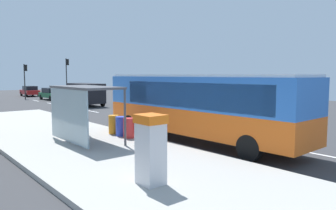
{
  "coord_description": "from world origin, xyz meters",
  "views": [
    {
      "loc": [
        -12.49,
        -11.39,
        3.2
      ],
      "look_at": [
        -1.0,
        2.28,
        1.5
      ],
      "focal_mm": 34.21,
      "sensor_mm": 36.0,
      "label": 1
    }
  ],
  "objects": [
    {
      "name": "ground_plane",
      "position": [
        0.0,
        14.0,
        -0.02
      ],
      "size": [
        56.0,
        92.0,
        0.04
      ],
      "primitive_type": "cube",
      "color": "#38383A"
    },
    {
      "name": "sidewalk_platform",
      "position": [
        -6.4,
        2.0,
        0.09
      ],
      "size": [
        6.2,
        30.0,
        0.18
      ],
      "primitive_type": "cube",
      "color": "#ADAAA3",
      "rests_on": "ground"
    },
    {
      "name": "lane_stripe_seg_0",
      "position": [
        0.25,
        -6.0,
        0.01
      ],
      "size": [
        0.16,
        2.2,
        0.01
      ],
      "primitive_type": "cube",
      "color": "silver",
      "rests_on": "ground"
    },
    {
      "name": "lane_stripe_seg_1",
      "position": [
        0.25,
        -1.0,
        0.01
      ],
      "size": [
        0.16,
        2.2,
        0.01
      ],
      "primitive_type": "cube",
      "color": "silver",
      "rests_on": "ground"
    },
    {
      "name": "lane_stripe_seg_2",
      "position": [
        0.25,
        4.0,
        0.01
      ],
      "size": [
        0.16,
        2.2,
        0.01
      ],
      "primitive_type": "cube",
      "color": "silver",
      "rests_on": "ground"
    },
    {
      "name": "lane_stripe_seg_3",
      "position": [
        0.25,
        9.0,
        0.01
      ],
      "size": [
        0.16,
        2.2,
        0.01
      ],
      "primitive_type": "cube",
      "color": "silver",
      "rests_on": "ground"
    },
    {
      "name": "lane_stripe_seg_4",
      "position": [
        0.25,
        14.0,
        0.01
      ],
      "size": [
        0.16,
        2.2,
        0.01
      ],
      "primitive_type": "cube",
      "color": "silver",
      "rests_on": "ground"
    },
    {
      "name": "lane_stripe_seg_5",
      "position": [
        0.25,
        19.0,
        0.01
      ],
      "size": [
        0.16,
        2.2,
        0.01
      ],
      "primitive_type": "cube",
      "color": "silver",
      "rests_on": "ground"
    },
    {
      "name": "lane_stripe_seg_6",
      "position": [
        0.25,
        24.0,
        0.01
      ],
      "size": [
        0.16,
        2.2,
        0.01
      ],
      "primitive_type": "cube",
      "color": "silver",
      "rests_on": "ground"
    },
    {
      "name": "lane_stripe_seg_7",
      "position": [
        0.25,
        29.0,
        0.01
      ],
      "size": [
        0.16,
        2.2,
        0.01
      ],
      "primitive_type": "cube",
      "color": "silver",
      "rests_on": "ground"
    },
    {
      "name": "bus",
      "position": [
        -1.71,
        -0.7,
        1.84
      ],
      "size": [
        2.77,
        11.07,
        3.21
      ],
      "color": "orange",
      "rests_on": "ground"
    },
    {
      "name": "white_van",
      "position": [
        2.2,
        19.35,
        1.34
      ],
      "size": [
        2.1,
        5.23,
        2.3
      ],
      "color": "black",
      "rests_on": "ground"
    },
    {
      "name": "sedan_near",
      "position": [
        2.3,
        29.19,
        0.79
      ],
      "size": [
        1.99,
        4.47,
        1.52
      ],
      "color": "#195933",
      "rests_on": "ground"
    },
    {
      "name": "sedan_far",
      "position": [
        2.3,
        38.11,
        0.79
      ],
      "size": [
        1.99,
        4.47,
        1.52
      ],
      "color": "#A51919",
      "rests_on": "ground"
    },
    {
      "name": "ticket_machine",
      "position": [
        -7.31,
        -4.48,
        1.17
      ],
      "size": [
        0.66,
        0.76,
        1.94
      ],
      "color": "silver",
      "rests_on": "sidewalk_platform"
    },
    {
      "name": "recycling_bin_red",
      "position": [
        -4.2,
        1.41,
        0.66
      ],
      "size": [
        0.52,
        0.52,
        0.95
      ],
      "primitive_type": "cylinder",
      "color": "red",
      "rests_on": "sidewalk_platform"
    },
    {
      "name": "recycling_bin_blue",
      "position": [
        -4.2,
        2.11,
        0.66
      ],
      "size": [
        0.52,
        0.52,
        0.95
      ],
      "primitive_type": "cylinder",
      "color": "blue",
      "rests_on": "sidewalk_platform"
    },
    {
      "name": "recycling_bin_orange",
      "position": [
        -4.2,
        2.81,
        0.66
      ],
      "size": [
        0.52,
        0.52,
        0.95
      ],
      "primitive_type": "cylinder",
      "color": "orange",
      "rests_on": "sidewalk_platform"
    },
    {
      "name": "traffic_light_near_side",
      "position": [
        5.49,
        31.86,
        3.58
      ],
      "size": [
        0.49,
        0.28,
        5.43
      ],
      "color": "#2D2D2D",
      "rests_on": "ground"
    },
    {
      "name": "traffic_light_median",
      "position": [
        0.4,
        33.46,
        3.07
      ],
      "size": [
        0.49,
        0.28,
        4.59
      ],
      "color": "#2D2D2D",
      "rests_on": "ground"
    },
    {
      "name": "bus_shelter",
      "position": [
        -6.41,
        1.96,
        2.1
      ],
      "size": [
        1.8,
        4.0,
        2.5
      ],
      "color": "#4C4C51",
      "rests_on": "sidewalk_platform"
    }
  ]
}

